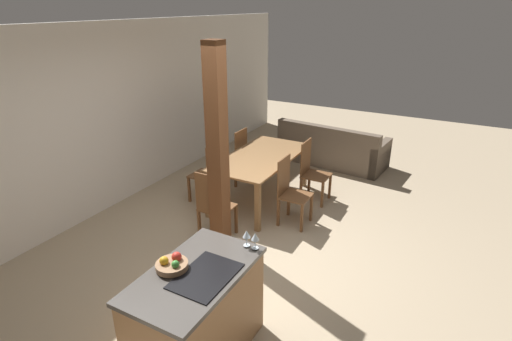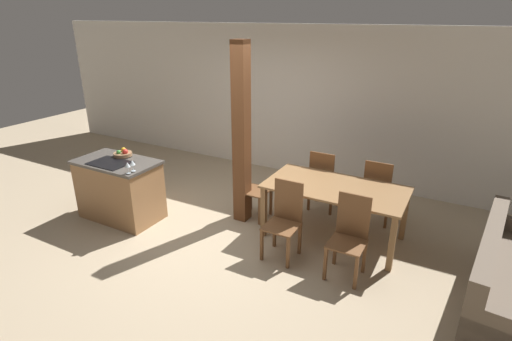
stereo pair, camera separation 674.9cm
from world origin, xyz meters
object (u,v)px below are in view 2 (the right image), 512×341
at_px(dining_table, 335,193).
at_px(dining_chair_near_right, 349,235).
at_px(wine_glass_near, 128,165).
at_px(dining_chair_near_left, 284,219).
at_px(dining_chair_far_right, 378,191).
at_px(dining_chair_far_left, 323,180).
at_px(fruit_bowl, 123,153).
at_px(timber_post, 242,136).
at_px(kitchen_island, 120,189).
at_px(wine_glass_middle, 132,163).
at_px(dining_chair_head_end, 250,185).

height_order(dining_table, dining_chair_near_right, dining_chair_near_right).
distance_m(wine_glass_near, dining_chair_near_right, 2.93).
relative_size(dining_chair_near_left, dining_chair_near_right, 1.00).
distance_m(wine_glass_near, dining_chair_far_right, 3.47).
relative_size(dining_chair_near_left, dining_chair_far_left, 1.00).
bearing_deg(fruit_bowl, dining_chair_far_left, 29.45).
relative_size(dining_chair_near_left, timber_post, 0.38).
relative_size(wine_glass_near, dining_chair_near_left, 0.16).
bearing_deg(fruit_bowl, kitchen_island, -75.09).
relative_size(wine_glass_near, timber_post, 0.06).
distance_m(wine_glass_middle, dining_table, 2.71).
height_order(wine_glass_middle, timber_post, timber_post).
relative_size(wine_glass_middle, dining_chair_near_right, 0.16).
height_order(fruit_bowl, wine_glass_middle, wine_glass_middle).
bearing_deg(wine_glass_middle, timber_post, 43.17).
xyz_separation_m(dining_chair_far_left, dining_chair_head_end, (-0.88, -0.69, 0.00)).
bearing_deg(dining_chair_near_left, fruit_bowl, -178.32).
distance_m(dining_chair_far_left, dining_chair_far_right, 0.82).
bearing_deg(dining_chair_far_left, timber_post, 41.46).
bearing_deg(timber_post, dining_chair_head_end, 67.30).
distance_m(dining_chair_far_left, dining_chair_head_end, 1.12).
distance_m(wine_glass_near, wine_glass_middle, 0.09).
distance_m(dining_table, dining_chair_far_right, 0.82).
bearing_deg(dining_chair_near_left, dining_chair_far_right, 59.49).
distance_m(kitchen_island, timber_post, 1.99).
bearing_deg(dining_chair_far_right, wine_glass_near, 34.21).
relative_size(dining_chair_far_right, dining_chair_head_end, 1.00).
bearing_deg(dining_table, fruit_bowl, -165.61).
distance_m(dining_chair_head_end, timber_post, 0.79).
relative_size(dining_table, timber_post, 0.71).
bearing_deg(wine_glass_near, dining_chair_far_right, 34.21).
height_order(fruit_bowl, dining_chair_near_left, fruit_bowl).
bearing_deg(wine_glass_middle, kitchen_island, 160.35).
height_order(wine_glass_near, dining_chair_far_left, wine_glass_near).
height_order(dining_chair_far_left, timber_post, timber_post).
relative_size(dining_chair_near_left, dining_chair_head_end, 1.00).
bearing_deg(dining_chair_far_right, dining_chair_near_right, 90.00).
xyz_separation_m(dining_table, dining_chair_far_right, (0.41, 0.69, -0.16)).
distance_m(dining_table, dining_chair_near_left, 0.82).
height_order(wine_glass_middle, dining_table, wine_glass_middle).
bearing_deg(dining_chair_far_right, dining_chair_head_end, 22.22).
bearing_deg(dining_chair_far_right, wine_glass_middle, 33.00).
distance_m(dining_chair_near_left, dining_chair_far_left, 1.39).
bearing_deg(dining_chair_near_right, dining_table, 120.51).
bearing_deg(timber_post, dining_chair_near_left, -30.87).
relative_size(wine_glass_middle, dining_chair_near_left, 0.16).
distance_m(kitchen_island, dining_chair_near_left, 2.56).
distance_m(wine_glass_near, dining_table, 2.74).
relative_size(wine_glass_middle, dining_chair_far_left, 0.16).
xyz_separation_m(fruit_bowl, dining_chair_far_left, (2.59, 1.46, -0.45)).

